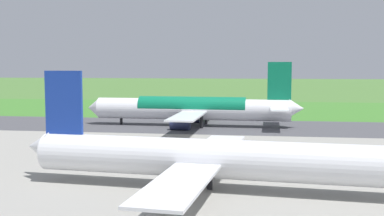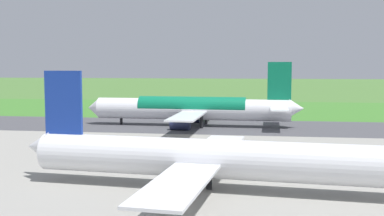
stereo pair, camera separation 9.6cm
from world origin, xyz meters
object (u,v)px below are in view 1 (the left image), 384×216
Objects in this scene: airliner_parked_mid at (207,158)px; traffic_cone_orange at (269,111)px; airliner_main at (194,109)px; no_stopping_sign at (280,105)px; service_truck_fuel at (59,117)px.

traffic_cone_orange is (-9.24, -96.69, -3.66)m from airliner_parked_mid.
no_stopping_sign is at bearing -116.89° from airliner_main.
airliner_parked_mid is at bearing 84.54° from traffic_cone_orange.
airliner_parked_mid is (-9.94, 58.44, -0.42)m from airliner_main.
airliner_parked_mid is 89.69× the size of traffic_cone_orange.
airliner_parked_mid is at bearing 127.13° from service_truck_fuel.
airliner_main reaches higher than no_stopping_sign.
no_stopping_sign is (-12.99, -103.67, -2.33)m from airliner_parked_mid.
airliner_parked_mid reaches higher than traffic_cone_orange.
no_stopping_sign reaches higher than service_truck_fuel.
airliner_main is 42.98m from traffic_cone_orange.
traffic_cone_orange is (-19.18, -38.25, -4.08)m from airliner_main.
airliner_main is at bearing 63.11° from no_stopping_sign.
service_truck_fuel is 2.30× the size of no_stopping_sign.
service_truck_fuel is (35.79, -1.97, -2.95)m from airliner_main.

